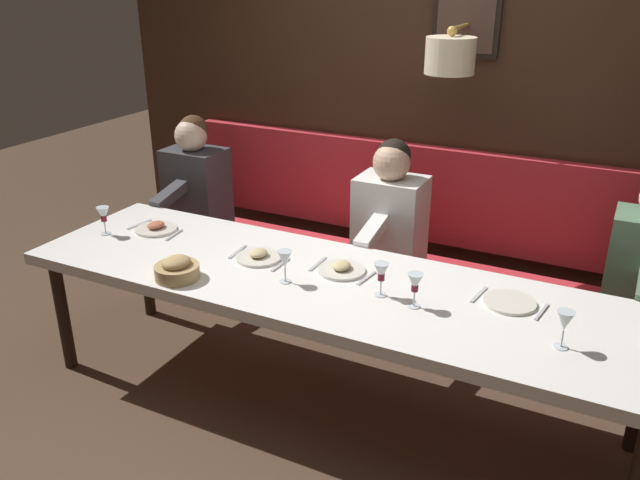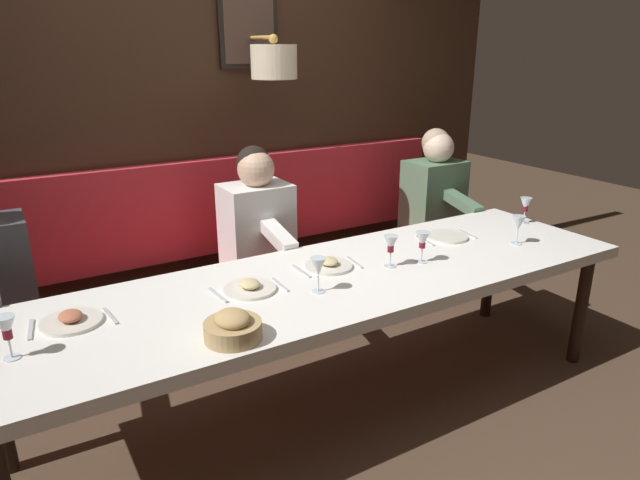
{
  "view_description": "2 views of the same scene",
  "coord_description": "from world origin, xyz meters",
  "px_view_note": "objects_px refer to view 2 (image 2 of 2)",
  "views": [
    {
      "loc": [
        -2.56,
        -1.26,
        2.16
      ],
      "look_at": [
        0.05,
        0.05,
        0.92
      ],
      "focal_mm": 36.43,
      "sensor_mm": 36.0,
      "label": 1
    },
    {
      "loc": [
        -2.09,
        1.33,
        1.79
      ],
      "look_at": [
        0.05,
        0.05,
        0.92
      ],
      "focal_mm": 31.36,
      "sensor_mm": 36.0,
      "label": 2
    }
  ],
  "objects_px": {
    "diner_nearest": "(435,188)",
    "bread_bowl": "(233,327)",
    "wine_glass_0": "(422,241)",
    "dining_table": "(334,287)",
    "wine_glass_1": "(526,205)",
    "wine_glass_4": "(318,268)",
    "diner_near": "(257,216)",
    "wine_glass_2": "(391,245)",
    "wine_glass_3": "(518,224)",
    "wine_glass_5": "(6,329)"
  },
  "relations": [
    {
      "from": "wine_glass_4",
      "to": "wine_glass_0",
      "type": "bearing_deg",
      "value": -86.1
    },
    {
      "from": "wine_glass_2",
      "to": "wine_glass_3",
      "type": "xyz_separation_m",
      "value": [
        -0.09,
        -0.82,
        0.0
      ]
    },
    {
      "from": "diner_near",
      "to": "wine_glass_0",
      "type": "relative_size",
      "value": 4.82
    },
    {
      "from": "wine_glass_0",
      "to": "bread_bowl",
      "type": "xyz_separation_m",
      "value": [
        -0.25,
        1.14,
        -0.07
      ]
    },
    {
      "from": "wine_glass_0",
      "to": "wine_glass_1",
      "type": "xyz_separation_m",
      "value": [
        0.19,
        -0.99,
        -0.0
      ]
    },
    {
      "from": "wine_glass_3",
      "to": "wine_glass_5",
      "type": "distance_m",
      "value": 2.51
    },
    {
      "from": "dining_table",
      "to": "diner_nearest",
      "type": "distance_m",
      "value": 1.68
    },
    {
      "from": "diner_nearest",
      "to": "wine_glass_0",
      "type": "bearing_deg",
      "value": 135.45
    },
    {
      "from": "dining_table",
      "to": "wine_glass_0",
      "type": "distance_m",
      "value": 0.52
    },
    {
      "from": "diner_nearest",
      "to": "bread_bowl",
      "type": "relative_size",
      "value": 3.6
    },
    {
      "from": "diner_nearest",
      "to": "wine_glass_0",
      "type": "relative_size",
      "value": 4.82
    },
    {
      "from": "wine_glass_5",
      "to": "wine_glass_3",
      "type": "bearing_deg",
      "value": -91.87
    },
    {
      "from": "dining_table",
      "to": "wine_glass_4",
      "type": "xyz_separation_m",
      "value": [
        -0.11,
        0.16,
        0.17
      ]
    },
    {
      "from": "diner_nearest",
      "to": "bread_bowl",
      "type": "bearing_deg",
      "value": 120.05
    },
    {
      "from": "dining_table",
      "to": "diner_near",
      "type": "height_order",
      "value": "diner_near"
    },
    {
      "from": "wine_glass_1",
      "to": "wine_glass_3",
      "type": "xyz_separation_m",
      "value": [
        -0.25,
        0.35,
        0.0
      ]
    },
    {
      "from": "dining_table",
      "to": "bread_bowl",
      "type": "distance_m",
      "value": 0.73
    },
    {
      "from": "wine_glass_2",
      "to": "wine_glass_3",
      "type": "bearing_deg",
      "value": -96.37
    },
    {
      "from": "wine_glass_1",
      "to": "wine_glass_0",
      "type": "bearing_deg",
      "value": 100.75
    },
    {
      "from": "diner_nearest",
      "to": "wine_glass_5",
      "type": "height_order",
      "value": "diner_nearest"
    },
    {
      "from": "wine_glass_3",
      "to": "diner_nearest",
      "type": "bearing_deg",
      "value": -16.23
    },
    {
      "from": "dining_table",
      "to": "wine_glass_1",
      "type": "height_order",
      "value": "wine_glass_1"
    },
    {
      "from": "wine_glass_1",
      "to": "wine_glass_4",
      "type": "distance_m",
      "value": 1.65
    },
    {
      "from": "diner_nearest",
      "to": "wine_glass_0",
      "type": "height_order",
      "value": "diner_nearest"
    },
    {
      "from": "wine_glass_1",
      "to": "wine_glass_2",
      "type": "relative_size",
      "value": 1.0
    },
    {
      "from": "diner_near",
      "to": "dining_table",
      "type": "bearing_deg",
      "value": 179.96
    },
    {
      "from": "dining_table",
      "to": "wine_glass_2",
      "type": "distance_m",
      "value": 0.35
    },
    {
      "from": "wine_glass_1",
      "to": "wine_glass_2",
      "type": "xyz_separation_m",
      "value": [
        -0.15,
        1.17,
        -0.0
      ]
    },
    {
      "from": "diner_nearest",
      "to": "wine_glass_3",
      "type": "relative_size",
      "value": 4.82
    },
    {
      "from": "diner_nearest",
      "to": "dining_table",
      "type": "bearing_deg",
      "value": 121.87
    },
    {
      "from": "bread_bowl",
      "to": "wine_glass_4",
      "type": "bearing_deg",
      "value": -67.61
    },
    {
      "from": "wine_glass_0",
      "to": "wine_glass_5",
      "type": "height_order",
      "value": "same"
    },
    {
      "from": "wine_glass_4",
      "to": "bread_bowl",
      "type": "distance_m",
      "value": 0.54
    },
    {
      "from": "wine_glass_2",
      "to": "bread_bowl",
      "type": "relative_size",
      "value": 0.75
    },
    {
      "from": "bread_bowl",
      "to": "wine_glass_0",
      "type": "bearing_deg",
      "value": -77.71
    },
    {
      "from": "wine_glass_0",
      "to": "wine_glass_4",
      "type": "xyz_separation_m",
      "value": [
        -0.04,
        0.64,
        0.0
      ]
    },
    {
      "from": "diner_near",
      "to": "bread_bowl",
      "type": "relative_size",
      "value": 3.6
    },
    {
      "from": "wine_glass_4",
      "to": "bread_bowl",
      "type": "relative_size",
      "value": 0.75
    },
    {
      "from": "dining_table",
      "to": "bread_bowl",
      "type": "bearing_deg",
      "value": 115.87
    },
    {
      "from": "wine_glass_0",
      "to": "wine_glass_1",
      "type": "distance_m",
      "value": 1.01
    },
    {
      "from": "dining_table",
      "to": "wine_glass_0",
      "type": "bearing_deg",
      "value": -98.18
    },
    {
      "from": "wine_glass_0",
      "to": "wine_glass_1",
      "type": "relative_size",
      "value": 1.0
    },
    {
      "from": "diner_nearest",
      "to": "bread_bowl",
      "type": "height_order",
      "value": "diner_nearest"
    },
    {
      "from": "diner_nearest",
      "to": "wine_glass_1",
      "type": "height_order",
      "value": "diner_nearest"
    },
    {
      "from": "wine_glass_4",
      "to": "dining_table",
      "type": "bearing_deg",
      "value": -54.55
    },
    {
      "from": "dining_table",
      "to": "wine_glass_2",
      "type": "height_order",
      "value": "wine_glass_2"
    },
    {
      "from": "diner_near",
      "to": "wine_glass_3",
      "type": "height_order",
      "value": "diner_near"
    },
    {
      "from": "wine_glass_0",
      "to": "wine_glass_5",
      "type": "relative_size",
      "value": 1.0
    },
    {
      "from": "bread_bowl",
      "to": "wine_glass_1",
      "type": "bearing_deg",
      "value": -78.42
    },
    {
      "from": "dining_table",
      "to": "diner_near",
      "type": "relative_size",
      "value": 4.0
    }
  ]
}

